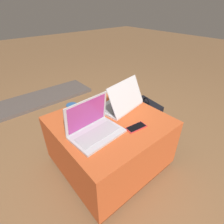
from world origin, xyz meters
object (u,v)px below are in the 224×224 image
at_px(laptop_far, 121,102).
at_px(backpack, 145,120).
at_px(coffee_mug, 73,109).
at_px(cell_phone, 136,127).
at_px(laptop_near, 94,127).

relative_size(laptop_far, backpack, 0.88).
height_order(backpack, coffee_mug, coffee_mug).
distance_m(laptop_far, cell_phone, 0.30).
relative_size(laptop_near, backpack, 0.78).
bearing_deg(laptop_far, laptop_near, 9.24).
bearing_deg(coffee_mug, laptop_near, -92.01).
height_order(cell_phone, backpack, cell_phone).
distance_m(laptop_far, coffee_mug, 0.41).
bearing_deg(laptop_far, backpack, 166.80).
height_order(laptop_near, cell_phone, laptop_near).
height_order(laptop_near, coffee_mug, laptop_near).
xyz_separation_m(laptop_far, coffee_mug, (-0.37, 0.17, -0.01)).
distance_m(laptop_near, backpack, 0.79).
bearing_deg(laptop_far, cell_phone, 58.41).
height_order(laptop_near, backpack, laptop_near).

